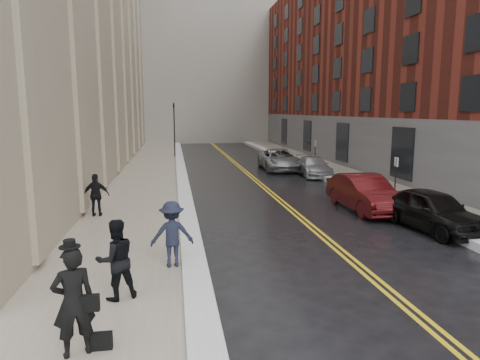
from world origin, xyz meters
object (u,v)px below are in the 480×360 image
object	(u,v)px
car_silver_far	(280,160)
pedestrian_main	(73,302)
car_black	(432,210)
car_silver_near	(314,166)
pedestrian_b	(172,234)
pedestrian_a	(116,259)
car_maroon	(364,193)
pedestrian_c	(96,195)

from	to	relation	value
car_silver_far	pedestrian_main	xyz separation A→B (m)	(-9.69, -23.94, 0.36)
car_black	pedestrian_main	world-z (taller)	pedestrian_main
car_silver_near	pedestrian_b	bearing A→B (deg)	-115.96
pedestrian_main	pedestrian_a	bearing A→B (deg)	-122.51
pedestrian_main	pedestrian_a	xyz separation A→B (m)	(0.43, 2.26, -0.06)
car_maroon	pedestrian_a	bearing A→B (deg)	-142.09
pedestrian_a	car_black	bearing A→B (deg)	179.32
pedestrian_main	pedestrian_c	distance (m)	10.56
car_silver_near	pedestrian_c	world-z (taller)	pedestrian_c
car_black	pedestrian_a	size ratio (longest dim) A/B	2.42
pedestrian_main	pedestrian_c	xyz separation A→B (m)	(-1.38, 10.47, -0.12)
car_silver_near	car_maroon	bearing A→B (deg)	-91.89
pedestrian_main	car_maroon	bearing A→B (deg)	-156.25
car_silver_far	pedestrian_c	size ratio (longest dim) A/B	3.23
car_black	pedestrian_c	world-z (taller)	pedestrian_c
car_maroon	car_silver_far	distance (m)	13.62
car_silver_near	pedestrian_c	bearing A→B (deg)	-136.87
pedestrian_main	pedestrian_b	distance (m)	4.53
car_black	car_silver_near	distance (m)	13.81
pedestrian_main	car_silver_far	bearing A→B (deg)	-133.69
pedestrian_a	pedestrian_main	bearing A→B (deg)	55.34
pedestrian_b	car_maroon	bearing A→B (deg)	-148.03
car_maroon	car_black	bearing A→B (deg)	-73.71
car_silver_far	car_black	bearing A→B (deg)	-82.55
pedestrian_a	car_silver_near	bearing A→B (deg)	-144.28
pedestrian_a	pedestrian_b	distance (m)	2.31
pedestrian_main	car_black	bearing A→B (deg)	-170.25
pedestrian_main	pedestrian_b	size ratio (longest dim) A/B	1.08
pedestrian_main	pedestrian_b	world-z (taller)	pedestrian_main
car_black	pedestrian_b	world-z (taller)	pedestrian_b
pedestrian_a	car_silver_far	bearing A→B (deg)	-136.92
pedestrian_c	car_silver_far	bearing A→B (deg)	-129.64
car_black	pedestrian_c	xyz separation A→B (m)	(-12.68, 3.58, 0.25)
pedestrian_main	car_silver_near	bearing A→B (deg)	-140.26
pedestrian_main	pedestrian_b	xyz separation A→B (m)	(1.69, 4.20, -0.08)
car_silver_near	pedestrian_main	bearing A→B (deg)	-114.38
car_silver_near	pedestrian_b	xyz separation A→B (m)	(-9.60, -16.50, 0.41)
car_silver_near	car_silver_far	world-z (taller)	car_silver_far
car_silver_far	pedestrian_a	size ratio (longest dim) A/B	3.02
car_black	car_maroon	bearing A→B (deg)	100.41
pedestrian_a	pedestrian_b	xyz separation A→B (m)	(1.26, 1.94, -0.02)
pedestrian_main	pedestrian_a	size ratio (longest dim) A/B	1.06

